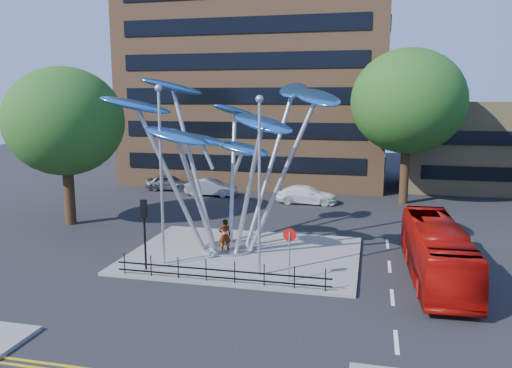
% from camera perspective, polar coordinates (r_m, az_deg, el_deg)
% --- Properties ---
extents(ground, '(120.00, 120.00, 0.00)m').
position_cam_1_polar(ground, '(21.20, -2.83, -13.31)').
color(ground, black).
rests_on(ground, ground).
extents(traffic_island, '(12.00, 9.00, 0.15)m').
position_cam_1_polar(traffic_island, '(26.84, -1.35, -8.07)').
color(traffic_island, slate).
rests_on(traffic_island, ground).
extents(brick_tower, '(25.00, 15.00, 30.00)m').
position_cam_1_polar(brick_tower, '(52.42, 0.48, 17.15)').
color(brick_tower, brown).
rests_on(brick_tower, ground).
extents(low_building_near, '(15.00, 8.00, 8.00)m').
position_cam_1_polar(low_building_near, '(50.05, 25.37, 3.93)').
color(low_building_near, tan).
rests_on(low_building_near, ground).
extents(tree_right, '(8.80, 8.80, 12.11)m').
position_cam_1_polar(tree_right, '(40.81, 16.99, 9.01)').
color(tree_right, black).
rests_on(tree_right, ground).
extents(tree_left, '(7.60, 7.60, 10.32)m').
position_cam_1_polar(tree_left, '(34.71, -21.04, 6.66)').
color(tree_left, black).
rests_on(tree_left, ground).
extents(leaf_sculpture, '(12.72, 9.54, 9.51)m').
position_cam_1_polar(leaf_sculpture, '(26.52, -3.29, 6.68)').
color(leaf_sculpture, '#9EA0A5').
rests_on(leaf_sculpture, traffic_island).
extents(street_lamp_left, '(0.36, 0.36, 8.80)m').
position_cam_1_polar(street_lamp_left, '(24.52, -10.83, 2.70)').
color(street_lamp_left, '#9EA0A5').
rests_on(street_lamp_left, traffic_island).
extents(street_lamp_right, '(0.36, 0.36, 8.30)m').
position_cam_1_polar(street_lamp_right, '(22.51, 0.39, 1.58)').
color(street_lamp_right, '#9EA0A5').
rests_on(street_lamp_right, traffic_island).
extents(traffic_light_island, '(0.28, 0.18, 3.42)m').
position_cam_1_polar(traffic_light_island, '(24.32, -12.66, -3.99)').
color(traffic_light_island, black).
rests_on(traffic_light_island, traffic_island).
extents(no_entry_sign_island, '(0.60, 0.10, 2.45)m').
position_cam_1_polar(no_entry_sign_island, '(22.48, 3.86, -7.03)').
color(no_entry_sign_island, '#9EA0A5').
rests_on(no_entry_sign_island, traffic_island).
extents(pedestrian_railing_front, '(10.00, 0.06, 1.00)m').
position_cam_1_polar(pedestrian_railing_front, '(22.78, -4.10, -10.15)').
color(pedestrian_railing_front, black).
rests_on(pedestrian_railing_front, traffic_island).
extents(red_bus, '(2.61, 9.63, 2.66)m').
position_cam_1_polar(red_bus, '(24.69, 19.91, -7.23)').
color(red_bus, '#A50C07').
rests_on(red_bus, ground).
extents(pedestrian, '(0.78, 0.67, 1.81)m').
position_cam_1_polar(pedestrian, '(26.85, -3.59, -5.89)').
color(pedestrian, gray).
rests_on(pedestrian, traffic_island).
extents(parked_car_left, '(4.34, 2.05, 1.44)m').
position_cam_1_polar(parked_car_left, '(46.02, -9.88, 0.18)').
color(parked_car_left, '#46484F').
rests_on(parked_car_left, ground).
extents(parked_car_mid, '(4.39, 1.55, 1.44)m').
position_cam_1_polar(parked_car_mid, '(42.99, -5.16, -0.39)').
color(parked_car_mid, '#AEB0B6').
rests_on(parked_car_mid, ground).
extents(parked_car_right, '(4.85, 1.97, 1.41)m').
position_cam_1_polar(parked_car_right, '(39.93, 5.80, -1.22)').
color(parked_car_right, white).
rests_on(parked_car_right, ground).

